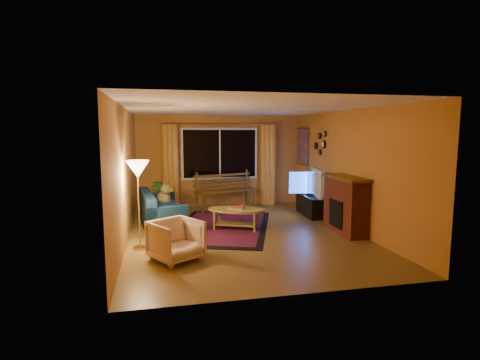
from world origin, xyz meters
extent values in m
cube|color=brown|center=(0.00, 0.00, -0.01)|extent=(4.50, 6.00, 0.02)
cube|color=white|center=(0.00, 0.00, 2.51)|extent=(4.50, 6.00, 0.02)
cube|color=#BE7C2F|center=(0.00, 3.01, 1.25)|extent=(4.50, 0.02, 2.50)
cube|color=#BE7C2F|center=(-2.26, 0.00, 1.25)|extent=(0.02, 6.00, 2.50)
cube|color=#BE7C2F|center=(2.26, 0.00, 1.25)|extent=(0.02, 6.00, 2.50)
cube|color=black|center=(0.00, 2.94, 1.45)|extent=(2.00, 0.02, 1.30)
cylinder|color=#BF8C3F|center=(0.00, 2.90, 2.25)|extent=(3.20, 0.03, 0.03)
cylinder|color=gold|center=(-1.35, 2.88, 1.12)|extent=(0.36, 0.36, 2.24)
cylinder|color=gold|center=(1.35, 2.88, 1.12)|extent=(0.36, 0.36, 2.24)
cube|color=#4B360B|center=(0.07, 2.42, 0.25)|extent=(1.75, 0.98, 0.50)
imported|color=#235B1E|center=(-1.67, 2.36, 0.40)|extent=(0.59, 0.59, 0.80)
cube|color=#0B223A|center=(-1.61, 0.86, 0.38)|extent=(1.03, 1.96, 0.76)
imported|color=beige|center=(-1.41, -1.38, 0.36)|extent=(0.94, 0.93, 0.72)
cylinder|color=#BF8C3F|center=(-2.00, -0.64, 0.78)|extent=(0.28, 0.28, 1.57)
cube|color=maroon|center=(-0.36, 0.53, 0.01)|extent=(2.82, 3.53, 0.02)
cylinder|color=#A18A37|center=(-0.08, 0.30, 0.22)|extent=(1.61, 1.61, 0.44)
cube|color=black|center=(2.00, 1.24, 0.24)|extent=(0.44, 1.18, 0.49)
imported|color=black|center=(2.00, 1.24, 0.82)|extent=(0.37, 1.15, 0.66)
cube|color=maroon|center=(2.05, -0.40, 0.55)|extent=(0.40, 1.20, 1.10)
cube|color=#C9580F|center=(2.22, 2.45, 1.65)|extent=(0.04, 0.76, 0.96)
camera|label=1|loc=(-1.63, -7.25, 2.04)|focal=28.00mm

